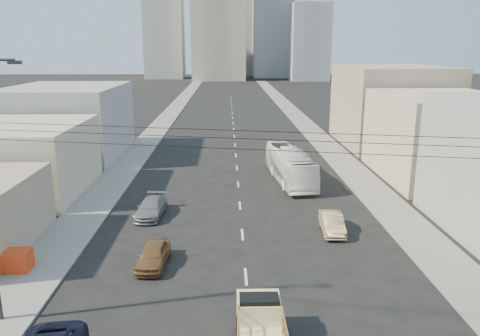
{
  "coord_description": "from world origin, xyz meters",
  "views": [
    {
      "loc": [
        -0.97,
        -15.48,
        12.29
      ],
      "look_at": [
        -0.04,
        18.47,
        3.5
      ],
      "focal_mm": 35.0,
      "sensor_mm": 36.0,
      "label": 1
    }
  ],
  "objects_px": {
    "city_bus": "(290,165)",
    "sedan_grey": "(151,208)",
    "sedan_brown": "(153,255)",
    "flatbed_pickup": "(260,325)",
    "crate_stack": "(14,260)",
    "sedan_tan": "(332,223)"
  },
  "relations": [
    {
      "from": "crate_stack",
      "to": "city_bus",
      "type": "bearing_deg",
      "value": 45.15
    },
    {
      "from": "flatbed_pickup",
      "to": "crate_stack",
      "type": "distance_m",
      "value": 15.21
    },
    {
      "from": "flatbed_pickup",
      "to": "sedan_grey",
      "type": "distance_m",
      "value": 17.6
    },
    {
      "from": "sedan_tan",
      "to": "sedan_grey",
      "type": "height_order",
      "value": "sedan_grey"
    },
    {
      "from": "sedan_brown",
      "to": "sedan_grey",
      "type": "bearing_deg",
      "value": 103.42
    },
    {
      "from": "city_bus",
      "to": "sedan_grey",
      "type": "xyz_separation_m",
      "value": [
        -11.61,
        -9.15,
        -0.88
      ]
    },
    {
      "from": "flatbed_pickup",
      "to": "city_bus",
      "type": "distance_m",
      "value": 25.67
    },
    {
      "from": "flatbed_pickup",
      "to": "city_bus",
      "type": "bearing_deg",
      "value": 79.81
    },
    {
      "from": "flatbed_pickup",
      "to": "sedan_grey",
      "type": "height_order",
      "value": "flatbed_pickup"
    },
    {
      "from": "city_bus",
      "to": "sedan_tan",
      "type": "height_order",
      "value": "city_bus"
    },
    {
      "from": "city_bus",
      "to": "sedan_tan",
      "type": "distance_m",
      "value": 12.73
    },
    {
      "from": "sedan_brown",
      "to": "crate_stack",
      "type": "distance_m",
      "value": 7.73
    },
    {
      "from": "flatbed_pickup",
      "to": "city_bus",
      "type": "height_order",
      "value": "city_bus"
    },
    {
      "from": "sedan_tan",
      "to": "crate_stack",
      "type": "xyz_separation_m",
      "value": [
        -19.15,
        -5.35,
        0.04
      ]
    },
    {
      "from": "flatbed_pickup",
      "to": "city_bus",
      "type": "relative_size",
      "value": 0.4
    },
    {
      "from": "flatbed_pickup",
      "to": "sedan_brown",
      "type": "height_order",
      "value": "flatbed_pickup"
    },
    {
      "from": "city_bus",
      "to": "flatbed_pickup",
      "type": "bearing_deg",
      "value": -105.97
    },
    {
      "from": "sedan_brown",
      "to": "crate_stack",
      "type": "bearing_deg",
      "value": -172.12
    },
    {
      "from": "crate_stack",
      "to": "sedan_brown",
      "type": "bearing_deg",
      "value": 4.22
    },
    {
      "from": "sedan_brown",
      "to": "sedan_grey",
      "type": "relative_size",
      "value": 0.86
    },
    {
      "from": "city_bus",
      "to": "sedan_grey",
      "type": "height_order",
      "value": "city_bus"
    },
    {
      "from": "sedan_brown",
      "to": "sedan_grey",
      "type": "xyz_separation_m",
      "value": [
        -1.42,
        8.27,
        -0.01
      ]
    }
  ]
}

